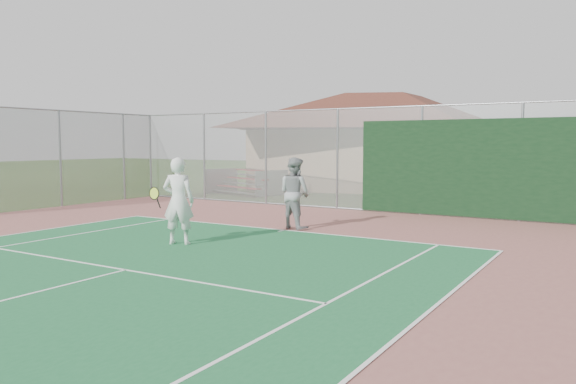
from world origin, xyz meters
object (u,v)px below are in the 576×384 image
(clubhouse, at_px, (384,132))
(player_white_front, at_px, (178,202))
(player_grey_back, at_px, (295,194))
(bleachers, at_px, (245,181))

(clubhouse, bearing_deg, player_white_front, -94.36)
(clubhouse, distance_m, player_grey_back, 14.95)
(clubhouse, height_order, player_white_front, clubhouse)
(clubhouse, xyz_separation_m, bleachers, (-3.97, -6.74, -2.30))
(clubhouse, xyz_separation_m, player_grey_back, (3.25, -14.46, -1.94))
(bleachers, relative_size, player_white_front, 1.76)
(bleachers, bearing_deg, player_grey_back, -28.70)
(clubhouse, relative_size, player_grey_back, 7.65)
(bleachers, bearing_deg, player_white_front, -42.78)
(bleachers, xyz_separation_m, player_white_front, (6.17, -11.14, 0.40))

